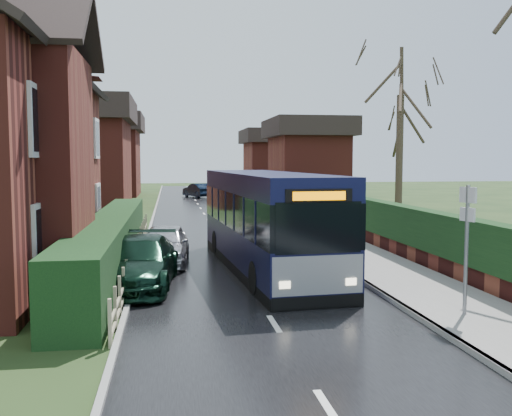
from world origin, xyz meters
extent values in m
plane|color=#354A1F|center=(0.00, 0.00, 0.00)|extent=(140.00, 140.00, 0.00)
cube|color=black|center=(0.00, 10.00, 0.01)|extent=(6.00, 100.00, 0.02)
cube|color=slate|center=(4.25, 10.00, 0.07)|extent=(2.50, 100.00, 0.14)
cube|color=gray|center=(3.05, 10.00, 0.07)|extent=(0.12, 100.00, 0.14)
cube|color=gray|center=(-3.05, 10.00, 0.05)|extent=(0.12, 100.00, 0.10)
cube|color=black|center=(-3.90, 5.00, 0.80)|extent=(1.20, 16.00, 1.60)
cube|color=maroon|center=(5.80, 10.00, 0.30)|extent=(0.30, 50.00, 0.60)
cube|color=black|center=(5.80, 10.00, 1.20)|extent=(0.60, 50.00, 1.20)
cube|color=maroon|center=(-5.50, 2.00, 3.00)|extent=(2.50, 4.00, 6.00)
cube|color=silver|center=(-4.95, 0.00, 1.60)|extent=(0.08, 1.20, 1.60)
cube|color=black|center=(-4.92, 0.00, 1.60)|extent=(0.03, 0.95, 1.35)
cube|color=silver|center=(-4.95, 0.00, 4.20)|extent=(0.08, 1.20, 1.60)
cube|color=black|center=(-4.92, 0.00, 4.20)|extent=(0.03, 0.95, 1.35)
cube|color=silver|center=(-4.95, 4.00, 1.60)|extent=(0.08, 1.20, 1.60)
cube|color=black|center=(-4.92, 4.00, 1.60)|extent=(0.03, 0.95, 1.35)
cube|color=silver|center=(-4.95, 4.00, 4.20)|extent=(0.08, 1.20, 1.60)
cube|color=black|center=(-4.92, 4.00, 4.20)|extent=(0.03, 0.95, 1.35)
cube|color=silver|center=(-4.95, 8.00, 1.60)|extent=(0.08, 1.20, 1.60)
cube|color=black|center=(-4.92, 8.00, 1.60)|extent=(0.03, 0.95, 1.35)
cube|color=silver|center=(-4.95, 8.00, 4.20)|extent=(0.08, 1.20, 1.60)
cube|color=black|center=(-4.92, 8.00, 4.20)|extent=(0.03, 0.95, 1.35)
cube|color=silver|center=(-4.95, 10.50, 1.60)|extent=(0.08, 1.20, 1.60)
cube|color=black|center=(-4.92, 10.50, 1.60)|extent=(0.03, 0.95, 1.35)
cube|color=silver|center=(-4.95, 10.50, 4.20)|extent=(0.08, 1.20, 1.60)
cube|color=black|center=(-4.92, 10.50, 4.20)|extent=(0.03, 0.95, 1.35)
cube|color=black|center=(0.80, 3.79, 0.81)|extent=(2.94, 9.86, 1.01)
cube|color=black|center=(0.80, 3.79, 1.85)|extent=(2.96, 9.86, 1.06)
cube|color=black|center=(0.80, 3.79, 2.67)|extent=(2.94, 9.86, 0.58)
cube|color=black|center=(0.80, 3.79, 0.15)|extent=(2.94, 9.86, 0.31)
cube|color=gray|center=(1.16, -1.01, 0.80)|extent=(2.12, 0.28, 0.88)
cube|color=black|center=(1.17, -1.04, 1.86)|extent=(1.99, 0.23, 1.15)
cube|color=black|center=(1.17, -1.04, 2.56)|extent=(1.55, 0.20, 0.31)
cube|color=#FF8C00|center=(1.17, -1.08, 2.56)|extent=(1.21, 0.13, 0.19)
cube|color=black|center=(1.16, -1.02, 0.19)|extent=(2.17, 0.30, 0.27)
cube|color=#FFF2CC|center=(0.40, -1.13, 0.62)|extent=(0.25, 0.07, 0.16)
cube|color=#FFF2CC|center=(1.94, -1.01, 0.62)|extent=(0.25, 0.07, 0.16)
cylinder|color=black|center=(0.04, 0.61, 0.42)|extent=(0.31, 0.86, 0.85)
cylinder|color=black|center=(2.03, 0.76, 0.42)|extent=(0.31, 0.86, 0.85)
cylinder|color=black|center=(-0.43, 6.82, 0.42)|extent=(0.31, 0.86, 0.85)
cylinder|color=black|center=(1.56, 6.97, 0.42)|extent=(0.31, 0.86, 0.85)
imported|color=silver|center=(-2.27, 5.15, 0.64)|extent=(1.74, 3.85, 1.28)
imported|color=black|center=(-2.90, 1.93, 0.66)|extent=(2.29, 4.70, 1.32)
imported|color=black|center=(0.39, 37.56, 0.64)|extent=(2.73, 4.09, 1.28)
cylinder|color=slate|center=(4.00, -2.27, 1.42)|extent=(0.08, 0.08, 2.83)
cube|color=silver|center=(4.00, -2.27, 2.63)|extent=(0.17, 0.43, 0.32)
cube|color=silver|center=(4.00, -2.27, 2.23)|extent=(0.15, 0.38, 0.28)
cylinder|color=#3C2F23|center=(8.88, 12.99, 3.22)|extent=(0.35, 0.35, 6.43)
camera|label=1|loc=(-2.06, -13.18, 3.35)|focal=40.00mm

